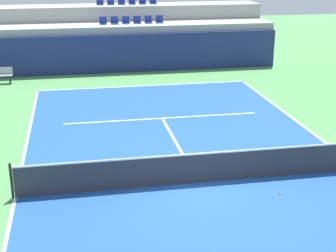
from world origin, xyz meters
The scene contains 13 objects.
ground_plane centered at (0.00, 0.00, 0.00)m, with size 80.00×80.00×0.00m, color #4C8C4C.
court_surface centered at (0.00, 0.00, 0.01)m, with size 11.00×24.00×0.01m, color #1E4C99.
baseline_far centered at (0.00, 11.95, 0.01)m, with size 11.00×0.10×0.00m, color white.
sideline_left centered at (-5.45, 0.00, 0.01)m, with size 0.10×24.00×0.00m, color white.
service_line_far centered at (0.00, 6.40, 0.01)m, with size 8.26×0.10×0.00m, color white.
centre_service_line centered at (0.00, 3.20, 0.01)m, with size 0.10×6.40×0.00m, color white.
back_wall centered at (0.00, 15.40, 1.11)m, with size 17.05×0.30×2.22m, color navy.
stands_tier_lower centered at (0.00, 16.75, 1.31)m, with size 17.05×2.40×2.62m, color #9E9E99.
stands_tier_upper centered at (0.00, 19.15, 1.75)m, with size 17.05×2.40×3.51m, color #9E9E99.
seating_row_lower centered at (0.00, 16.85, 2.74)m, with size 3.84×0.44×0.44m.
seating_row_upper centered at (0.00, 19.25, 3.63)m, with size 3.84×0.44×0.44m.
tennis_net centered at (0.00, 0.00, 0.51)m, with size 11.08×0.08×1.07m.
tennis_ball_0 centered at (2.14, -1.19, 0.04)m, with size 0.07×0.07×0.07m, color #CCE033.
Camera 1 is at (-3.54, -13.66, 6.73)m, focal length 53.98 mm.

